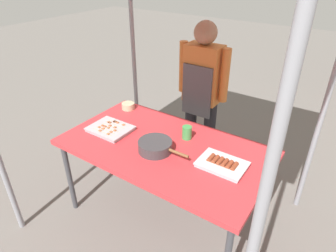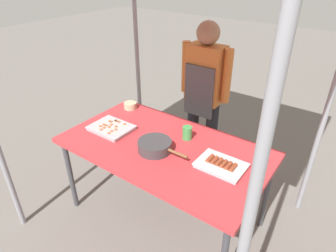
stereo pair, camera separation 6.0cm
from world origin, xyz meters
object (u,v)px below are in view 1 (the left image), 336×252
Objects in this scene: tray_meat_skewers at (110,129)px; vendor_woman at (202,89)px; stall_table at (164,151)px; tray_grilled_sausages at (222,164)px; drink_cup_near_edge at (187,133)px; condiment_bowl at (128,106)px; cooking_wok at (155,146)px.

vendor_woman is at bearing 66.67° from tray_meat_skewers.
stall_table is 4.82× the size of tray_grilled_sausages.
drink_cup_near_edge is (-0.39, 0.18, 0.03)m from tray_grilled_sausages.
stall_table is at bearing 8.04° from tray_meat_skewers.
drink_cup_near_edge is at bearing 108.54° from vendor_woman.
condiment_bowl is (-0.65, 0.32, 0.08)m from stall_table.
cooking_wok is at bearing -110.64° from drink_cup_near_edge.
vendor_woman is (-0.10, 0.91, 0.12)m from cooking_wok.
condiment_bowl is 0.08× the size of vendor_woman.
vendor_woman reaches higher than stall_table.
stall_table is 13.17× the size of condiment_bowl.
condiment_bowl reaches higher than tray_grilled_sausages.
vendor_woman is (0.52, 0.49, 0.13)m from condiment_bowl.
tray_meat_skewers is 3.22× the size of drink_cup_near_edge.
vendor_woman is at bearing 98.41° from stall_table.
tray_meat_skewers is 2.83× the size of condiment_bowl.
tray_grilled_sausages is 2.73× the size of condiment_bowl.
stall_table is at bearing 80.65° from cooking_wok.
cooking_wok is at bearing -33.68° from condiment_bowl.
drink_cup_near_edge is at bearing 64.12° from stall_table.
stall_table is 0.23m from drink_cup_near_edge.
tray_meat_skewers is at bearing -70.24° from condiment_bowl.
cooking_wok is (-0.50, -0.10, 0.02)m from tray_grilled_sausages.
tray_meat_skewers is at bearing -175.34° from tray_grilled_sausages.
tray_grilled_sausages is 0.43m from drink_cup_near_edge.
tray_grilled_sausages is 0.51m from cooking_wok.
tray_grilled_sausages is 0.97× the size of tray_meat_skewers.
condiment_bowl is 1.14× the size of drink_cup_near_edge.
drink_cup_near_edge is at bearing 69.36° from cooking_wok.
tray_meat_skewers is at bearing 66.67° from vendor_woman.
condiment_bowl is at bearing 109.76° from tray_meat_skewers.
vendor_woman reaches higher than tray_grilled_sausages.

